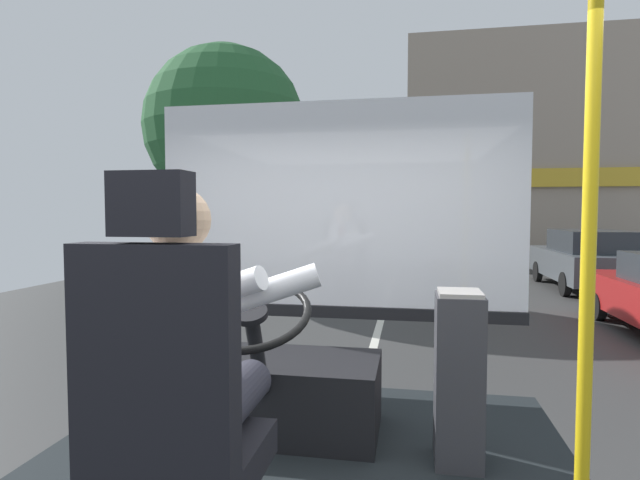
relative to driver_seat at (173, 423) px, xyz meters
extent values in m
cube|color=#363636|center=(0.21, 9.17, -1.28)|extent=(18.00, 44.00, 0.05)
cube|color=silver|center=(0.21, 9.17, -1.25)|extent=(0.12, 39.60, 0.00)
cube|color=black|center=(0.00, 0.09, -0.17)|extent=(0.48, 0.48, 0.12)
cube|color=black|center=(0.00, -0.10, 0.22)|extent=(0.48, 0.10, 0.66)
cube|color=black|center=(0.00, -0.10, 0.66)|extent=(0.22, 0.10, 0.18)
cylinder|color=#282833|center=(0.09, 0.24, -0.03)|extent=(0.16, 0.50, 0.16)
cylinder|color=#282833|center=(-0.09, 0.24, -0.03)|extent=(0.16, 0.50, 0.16)
cylinder|color=silver|center=(0.00, 0.06, 0.21)|extent=(0.32, 0.32, 0.63)
cube|color=maroon|center=(0.00, 0.22, 0.29)|extent=(0.06, 0.01, 0.39)
sphere|color=tan|center=(0.00, 0.06, 0.62)|extent=(0.20, 0.20, 0.20)
cylinder|color=silver|center=(0.09, 0.35, 0.32)|extent=(0.62, 0.22, 0.28)
cylinder|color=silver|center=(-0.09, 0.35, 0.32)|extent=(0.62, 0.22, 0.28)
cube|color=black|center=(0.00, 1.22, -0.35)|extent=(1.10, 0.56, 0.40)
cylinder|color=black|center=(0.00, 0.85, -0.03)|extent=(0.07, 0.24, 0.44)
torus|color=black|center=(0.00, 0.76, 0.18)|extent=(0.55, 0.52, 0.25)
cylinder|color=black|center=(0.00, 0.76, 0.18)|extent=(0.16, 0.15, 0.09)
cylinder|color=gold|center=(1.25, 0.27, 0.43)|extent=(0.04, 0.04, 1.96)
cube|color=#333338|center=(0.94, 1.02, -0.15)|extent=(0.22, 0.26, 0.81)
cube|color=#9E9993|center=(0.94, 1.02, 0.26)|extent=(0.20, 0.23, 0.02)
cube|color=white|center=(0.21, 1.99, 0.70)|extent=(2.50, 0.01, 1.40)
cube|color=black|center=(0.21, 1.99, -0.04)|extent=(2.50, 0.08, 0.08)
cylinder|color=#4C3828|center=(-3.36, 9.28, 0.06)|extent=(0.24, 0.24, 2.63)
sphere|color=#24572D|center=(-3.36, 9.28, 2.53)|extent=(3.56, 3.56, 3.56)
cube|color=gray|center=(5.12, 18.70, 2.71)|extent=(9.12, 5.19, 7.94)
cube|color=gold|center=(5.12, 16.04, 1.76)|extent=(8.75, 0.12, 0.60)
cylinder|color=black|center=(3.97, 8.04, -1.02)|extent=(0.14, 0.47, 0.47)
cube|color=#474C51|center=(4.98, 11.83, -0.65)|extent=(1.75, 3.97, 0.67)
cube|color=#282D33|center=(4.98, 11.59, -0.05)|extent=(1.44, 2.19, 0.51)
cylinder|color=black|center=(5.81, 13.06, -0.98)|extent=(0.14, 0.55, 0.55)
cylinder|color=black|center=(4.14, 13.06, -0.98)|extent=(0.14, 0.55, 0.55)
cylinder|color=black|center=(4.14, 10.59, -0.98)|extent=(0.14, 0.55, 0.55)
camera|label=1|loc=(0.71, -1.38, 0.64)|focal=28.05mm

